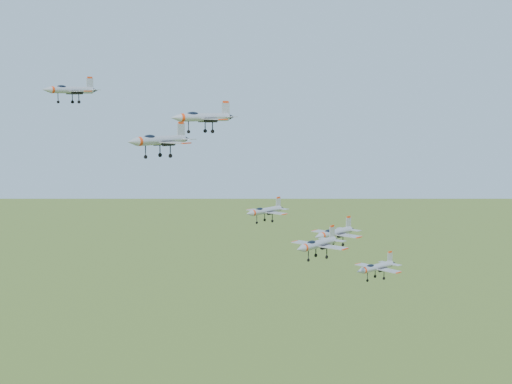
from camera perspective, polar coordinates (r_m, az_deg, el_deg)
jet_lead at (r=129.25m, az=-14.65°, el=7.91°), size 11.20×9.43×3.01m
jet_left_high at (r=116.62m, az=-7.76°, el=4.13°), size 13.51×11.45×3.66m
jet_right_high at (r=106.14m, az=-4.29°, el=6.00°), size 11.27×9.26×3.02m
jet_left_low at (r=142.59m, az=0.72°, el=-1.51°), size 11.30×9.53×3.04m
jet_right_low at (r=123.99m, az=4.94°, el=-4.16°), size 12.52×10.64×3.40m
jet_trail at (r=136.41m, az=6.30°, el=-3.26°), size 12.52×10.56×3.37m
jet_extra at (r=162.15m, az=9.58°, el=-5.95°), size 13.80×11.50×3.69m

